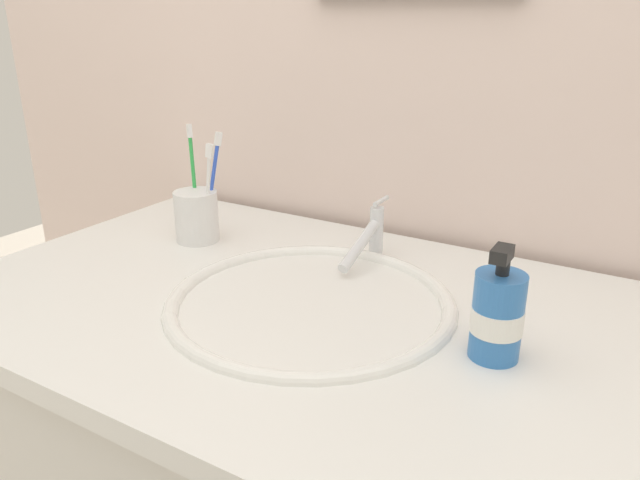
{
  "coord_description": "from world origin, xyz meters",
  "views": [
    {
      "loc": [
        0.43,
        -0.67,
        1.27
      ],
      "look_at": [
        0.01,
        0.03,
        0.96
      ],
      "focal_mm": 33.73,
      "sensor_mm": 36.0,
      "label": 1
    }
  ],
  "objects_px": {
    "toothbrush_blue": "(213,179)",
    "soap_dispenser": "(497,315)",
    "toothbrush_white": "(208,186)",
    "toothbrush_cup": "(197,216)",
    "faucet": "(370,236)",
    "toothbrush_green": "(193,173)"
  },
  "relations": [
    {
      "from": "toothbrush_blue",
      "to": "soap_dispenser",
      "type": "relative_size",
      "value": 1.31
    },
    {
      "from": "toothbrush_white",
      "to": "toothbrush_blue",
      "type": "bearing_deg",
      "value": 110.0
    },
    {
      "from": "toothbrush_blue",
      "to": "toothbrush_cup",
      "type": "bearing_deg",
      "value": -128.22
    },
    {
      "from": "toothbrush_white",
      "to": "soap_dispenser",
      "type": "xyz_separation_m",
      "value": [
        0.56,
        -0.13,
        -0.05
      ]
    },
    {
      "from": "faucet",
      "to": "soap_dispenser",
      "type": "distance_m",
      "value": 0.34
    },
    {
      "from": "toothbrush_green",
      "to": "soap_dispenser",
      "type": "distance_m",
      "value": 0.63
    },
    {
      "from": "faucet",
      "to": "toothbrush_cup",
      "type": "xyz_separation_m",
      "value": [
        -0.32,
        -0.08,
        0.0
      ]
    },
    {
      "from": "toothbrush_cup",
      "to": "toothbrush_green",
      "type": "height_order",
      "value": "toothbrush_green"
    },
    {
      "from": "toothbrush_cup",
      "to": "toothbrush_green",
      "type": "xyz_separation_m",
      "value": [
        -0.02,
        0.02,
        0.07
      ]
    },
    {
      "from": "faucet",
      "to": "toothbrush_green",
      "type": "bearing_deg",
      "value": -171.04
    },
    {
      "from": "faucet",
      "to": "toothbrush_cup",
      "type": "relative_size",
      "value": 1.75
    },
    {
      "from": "toothbrush_green",
      "to": "toothbrush_white",
      "type": "bearing_deg",
      "value": -20.33
    },
    {
      "from": "toothbrush_cup",
      "to": "toothbrush_white",
      "type": "bearing_deg",
      "value": 6.9
    },
    {
      "from": "toothbrush_white",
      "to": "toothbrush_green",
      "type": "bearing_deg",
      "value": 159.67
    },
    {
      "from": "faucet",
      "to": "toothbrush_white",
      "type": "distance_m",
      "value": 0.31
    },
    {
      "from": "faucet",
      "to": "toothbrush_white",
      "type": "relative_size",
      "value": 0.91
    },
    {
      "from": "toothbrush_green",
      "to": "toothbrush_white",
      "type": "relative_size",
      "value": 1.14
    },
    {
      "from": "faucet",
      "to": "toothbrush_green",
      "type": "relative_size",
      "value": 0.8
    },
    {
      "from": "toothbrush_green",
      "to": "toothbrush_white",
      "type": "xyz_separation_m",
      "value": [
        0.05,
        -0.02,
        -0.01
      ]
    },
    {
      "from": "toothbrush_cup",
      "to": "toothbrush_blue",
      "type": "bearing_deg",
      "value": 51.78
    },
    {
      "from": "toothbrush_white",
      "to": "toothbrush_blue",
      "type": "height_order",
      "value": "toothbrush_blue"
    },
    {
      "from": "toothbrush_white",
      "to": "toothbrush_blue",
      "type": "distance_m",
      "value": 0.03
    }
  ]
}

